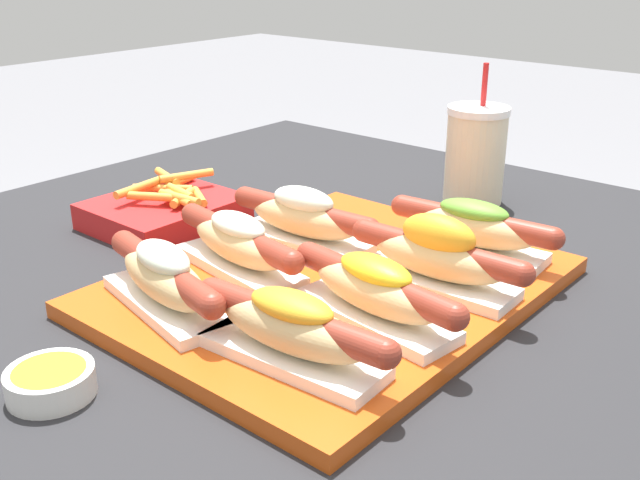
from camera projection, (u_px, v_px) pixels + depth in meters
name	position (u px, v px, depth m)	size (l,w,h in m)	color
serving_tray	(334.00, 286.00, 0.82)	(0.47, 0.38, 0.02)	#CC4C14
hot_dog_0	(292.00, 328.00, 0.64)	(0.07, 0.21, 0.07)	white
hot_dog_1	(375.00, 291.00, 0.71)	(0.08, 0.21, 0.07)	white
hot_dog_2	(437.00, 256.00, 0.78)	(0.07, 0.21, 0.08)	white
hot_dog_3	(473.00, 228.00, 0.87)	(0.07, 0.21, 0.07)	white
hot_dog_4	(164.00, 278.00, 0.74)	(0.10, 0.21, 0.07)	white
hot_dog_5	(238.00, 243.00, 0.82)	(0.09, 0.21, 0.07)	white
hot_dog_6	(303.00, 218.00, 0.89)	(0.07, 0.21, 0.07)	white
sauce_bowl	(50.00, 381.00, 0.63)	(0.08, 0.08, 0.02)	silver
drink_cup	(475.00, 155.00, 1.08)	(0.09, 0.09, 0.20)	beige
fries_basket	(165.00, 210.00, 1.01)	(0.18, 0.16, 0.06)	red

